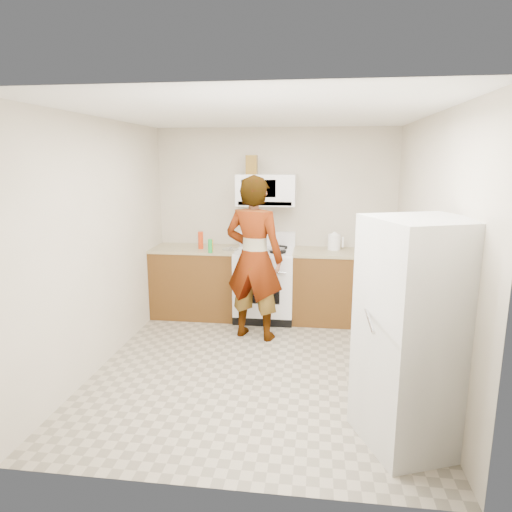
% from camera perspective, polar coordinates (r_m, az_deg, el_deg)
% --- Properties ---
extents(floor, '(3.60, 3.60, 0.00)m').
position_cam_1_polar(floor, '(4.83, 0.26, -13.65)').
color(floor, gray).
rests_on(floor, ground).
extents(back_wall, '(3.20, 0.02, 2.50)m').
position_cam_1_polar(back_wall, '(6.19, 2.39, 4.20)').
color(back_wall, beige).
rests_on(back_wall, floor).
extents(right_wall, '(0.02, 3.60, 2.50)m').
position_cam_1_polar(right_wall, '(4.52, 20.70, 0.49)').
color(right_wall, beige).
rests_on(right_wall, floor).
extents(cabinet_left, '(1.12, 0.62, 0.90)m').
position_cam_1_polar(cabinet_left, '(6.24, -7.50, -3.33)').
color(cabinet_left, '#5D3316').
rests_on(cabinet_left, floor).
extents(counter_left, '(1.14, 0.64, 0.03)m').
position_cam_1_polar(counter_left, '(6.14, -7.62, 0.88)').
color(counter_left, tan).
rests_on(counter_left, cabinet_left).
extents(cabinet_right, '(0.80, 0.62, 0.90)m').
position_cam_1_polar(cabinet_right, '(6.04, 8.51, -3.89)').
color(cabinet_right, '#5D3316').
rests_on(cabinet_right, floor).
extents(counter_right, '(0.82, 0.64, 0.03)m').
position_cam_1_polar(counter_right, '(5.93, 8.65, 0.46)').
color(counter_right, tan).
rests_on(counter_right, cabinet_right).
extents(gas_range, '(0.76, 0.65, 1.13)m').
position_cam_1_polar(gas_range, '(6.05, 1.12, -3.37)').
color(gas_range, white).
rests_on(gas_range, floor).
extents(microwave, '(0.76, 0.38, 0.40)m').
position_cam_1_polar(microwave, '(5.98, 1.30, 8.26)').
color(microwave, white).
rests_on(microwave, back_wall).
extents(person, '(0.80, 0.63, 1.92)m').
position_cam_1_polar(person, '(5.29, -0.22, -0.32)').
color(person, tan).
rests_on(person, floor).
extents(fridge, '(0.91, 0.91, 1.70)m').
position_cam_1_polar(fridge, '(3.54, 19.50, -9.24)').
color(fridge, '#B8B9B4').
rests_on(fridge, floor).
extents(kettle, '(0.19, 0.19, 0.20)m').
position_cam_1_polar(kettle, '(6.02, 9.74, 1.74)').
color(kettle, white).
rests_on(kettle, counter_right).
extents(jug, '(0.14, 0.14, 0.24)m').
position_cam_1_polar(jug, '(5.95, -0.54, 11.33)').
color(jug, brown).
rests_on(jug, microwave).
extents(saucepan, '(0.30, 0.30, 0.12)m').
position_cam_1_polar(saucepan, '(6.10, -0.46, 1.85)').
color(saucepan, silver).
rests_on(saucepan, gas_range).
extents(tray, '(0.29, 0.25, 0.05)m').
position_cam_1_polar(tray, '(5.86, 2.14, 0.82)').
color(tray, silver).
rests_on(tray, gas_range).
extents(bottle_spray, '(0.08, 0.08, 0.23)m').
position_cam_1_polar(bottle_spray, '(6.03, -6.93, 1.96)').
color(bottle_spray, red).
rests_on(bottle_spray, counter_left).
extents(bottle_hot_sauce, '(0.06, 0.06, 0.15)m').
position_cam_1_polar(bottle_hot_sauce, '(5.85, -5.62, 1.33)').
color(bottle_hot_sauce, orange).
rests_on(bottle_hot_sauce, counter_left).
extents(bottle_green_cap, '(0.06, 0.06, 0.17)m').
position_cam_1_polar(bottle_green_cap, '(5.75, -5.75, 1.24)').
color(bottle_green_cap, green).
rests_on(bottle_green_cap, counter_left).
extents(pot_lid, '(0.23, 0.23, 0.01)m').
position_cam_1_polar(pot_lid, '(5.96, -3.22, 0.86)').
color(pot_lid, white).
rests_on(pot_lid, counter_left).
extents(broom, '(0.23, 0.15, 1.16)m').
position_cam_1_polar(broom, '(5.42, 17.98, -4.67)').
color(broom, silver).
rests_on(broom, floor).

